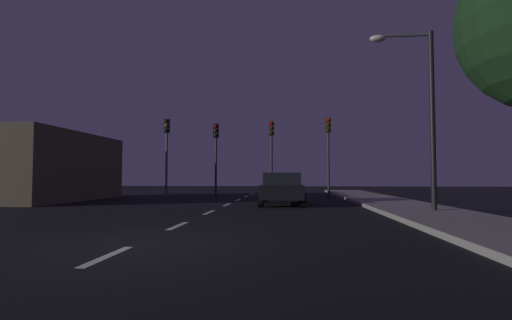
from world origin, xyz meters
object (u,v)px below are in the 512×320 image
(traffic_signal_center_right, at_px, (272,144))
(street_lamp_right, at_px, (421,101))
(car_stopped_ahead, at_px, (282,188))
(traffic_signal_center_left, at_px, (216,145))
(traffic_signal_far_left, at_px, (167,142))
(traffic_signal_far_right, at_px, (328,142))

(traffic_signal_center_right, relative_size, street_lamp_right, 0.76)
(car_stopped_ahead, bearing_deg, traffic_signal_center_right, 97.59)
(traffic_signal_center_left, distance_m, traffic_signal_center_right, 3.53)
(traffic_signal_far_left, relative_size, car_stopped_ahead, 1.18)
(traffic_signal_center_left, distance_m, traffic_signal_far_right, 7.04)
(street_lamp_right, bearing_deg, traffic_signal_center_right, 119.26)
(traffic_signal_center_left, bearing_deg, traffic_signal_far_left, 179.99)
(traffic_signal_far_left, relative_size, traffic_signal_far_right, 1.02)
(traffic_signal_far_left, bearing_deg, traffic_signal_center_right, -0.00)
(car_stopped_ahead, distance_m, street_lamp_right, 7.12)
(traffic_signal_far_left, xyz_separation_m, traffic_signal_far_right, (10.25, -0.00, -0.05))
(traffic_signal_far_left, height_order, traffic_signal_far_right, traffic_signal_far_left)
(car_stopped_ahead, bearing_deg, traffic_signal_far_left, 141.72)
(traffic_signal_center_right, bearing_deg, street_lamp_right, -60.74)
(street_lamp_right, bearing_deg, traffic_signal_far_right, 102.00)
(traffic_signal_center_right, distance_m, traffic_signal_far_right, 3.51)
(traffic_signal_far_right, xyz_separation_m, car_stopped_ahead, (-2.72, -5.94, -2.72))
(traffic_signal_center_right, height_order, traffic_signal_far_right, traffic_signal_far_right)
(street_lamp_right, bearing_deg, traffic_signal_center_left, 132.31)
(traffic_signal_far_left, xyz_separation_m, street_lamp_right, (12.39, -10.09, 0.38))
(traffic_signal_far_right, bearing_deg, traffic_signal_far_left, 180.00)
(traffic_signal_far_right, relative_size, car_stopped_ahead, 1.16)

